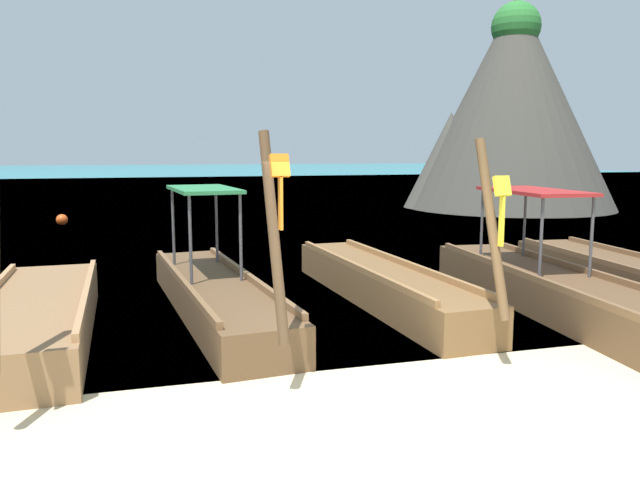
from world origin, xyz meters
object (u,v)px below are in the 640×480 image
at_px(longtail_boat_orange_ribbon, 215,293).
at_px(longtail_boat_violet_ribbon, 557,290).
at_px(longtail_boat_yellow_ribbon, 382,284).
at_px(longtail_boat_red_ribbon, 612,269).
at_px(longtail_boat_turquoise_ribbon, 38,318).
at_px(mooring_buoy_near, 62,220).
at_px(karst_rock, 507,107).

xyz_separation_m(longtail_boat_orange_ribbon, longtail_boat_violet_ribbon, (5.40, -1.36, 0.01)).
relative_size(longtail_boat_orange_ribbon, longtail_boat_yellow_ribbon, 1.00).
xyz_separation_m(longtail_boat_yellow_ribbon, longtail_boat_red_ribbon, (5.15, 0.38, -0.07)).
distance_m(longtail_boat_orange_ribbon, longtail_boat_yellow_ribbon, 2.89).
xyz_separation_m(longtail_boat_orange_ribbon, longtail_boat_yellow_ribbon, (2.89, 0.04, -0.03)).
bearing_deg(longtail_boat_turquoise_ribbon, longtail_boat_red_ribbon, 6.06).
xyz_separation_m(longtail_boat_turquoise_ribbon, longtail_boat_orange_ribbon, (2.53, 0.70, 0.03)).
distance_m(longtail_boat_turquoise_ribbon, longtail_boat_red_ribbon, 10.62).
bearing_deg(longtail_boat_red_ribbon, mooring_buoy_near, 131.92).
height_order(longtail_boat_violet_ribbon, mooring_buoy_near, longtail_boat_violet_ribbon).
bearing_deg(karst_rock, longtail_boat_red_ribbon, -114.96).
bearing_deg(longtail_boat_turquoise_ribbon, longtail_boat_yellow_ribbon, 7.80).
bearing_deg(longtail_boat_violet_ribbon, longtail_boat_yellow_ribbon, 150.87).
distance_m(longtail_boat_turquoise_ribbon, longtail_boat_yellow_ribbon, 5.46).
xyz_separation_m(longtail_boat_yellow_ribbon, longtail_boat_violet_ribbon, (2.52, -1.40, 0.04)).
relative_size(longtail_boat_turquoise_ribbon, karst_rock, 0.61).
xyz_separation_m(longtail_boat_turquoise_ribbon, longtail_boat_violet_ribbon, (7.93, -0.66, 0.04)).
bearing_deg(longtail_boat_orange_ribbon, longtail_boat_violet_ribbon, -14.15).
height_order(longtail_boat_red_ribbon, karst_rock, karst_rock).
distance_m(longtail_boat_violet_ribbon, karst_rock, 20.01).
bearing_deg(longtail_boat_yellow_ribbon, longtail_boat_violet_ribbon, -29.13).
relative_size(longtail_boat_orange_ribbon, mooring_buoy_near, 16.84).
bearing_deg(longtail_boat_orange_ribbon, longtail_boat_turquoise_ribbon, -164.51).
distance_m(longtail_boat_red_ribbon, mooring_buoy_near, 17.84).
bearing_deg(longtail_boat_yellow_ribbon, longtail_boat_orange_ribbon, -179.18).
xyz_separation_m(longtail_boat_turquoise_ribbon, longtail_boat_red_ribbon, (10.56, 1.12, -0.06)).
distance_m(longtail_boat_yellow_ribbon, karst_rock, 20.26).
bearing_deg(longtail_boat_violet_ribbon, longtail_boat_red_ribbon, 34.14).
xyz_separation_m(longtail_boat_orange_ribbon, karst_rock, (15.11, 15.61, 4.28)).
distance_m(longtail_boat_turquoise_ribbon, longtail_boat_violet_ribbon, 7.96).
xyz_separation_m(longtail_boat_red_ribbon, karst_rock, (7.07, 15.19, 4.38)).
bearing_deg(longtail_boat_yellow_ribbon, mooring_buoy_near, 116.38).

